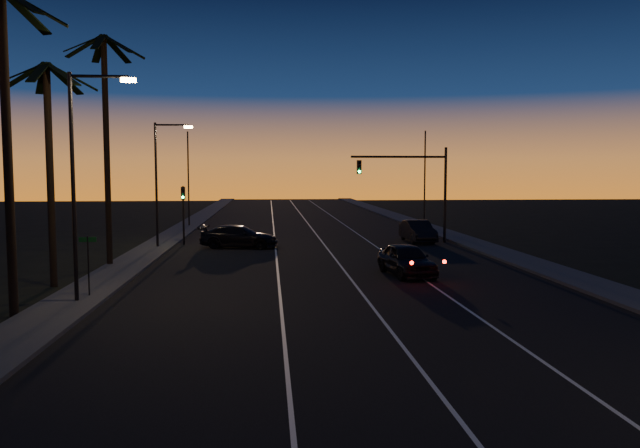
{
  "coord_description": "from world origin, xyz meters",
  "views": [
    {
      "loc": [
        -3.45,
        -4.87,
        5.18
      ],
      "look_at": [
        -1.02,
        24.51,
        2.73
      ],
      "focal_mm": 35.0,
      "sensor_mm": 36.0,
      "label": 1
    }
  ],
  "objects": [
    {
      "name": "far_pole_left",
      "position": [
        -11.0,
        55.0,
        4.5
      ],
      "size": [
        0.14,
        0.14,
        9.0
      ],
      "primitive_type": "cylinder",
      "color": "black",
      "rests_on": "ground"
    },
    {
      "name": "streetlight_left_near",
      "position": [
        -10.7,
        20.0,
        5.32
      ],
      "size": [
        2.55,
        0.26,
        9.0
      ],
      "color": "black",
      "rests_on": "ground"
    },
    {
      "name": "street_sign",
      "position": [
        -10.8,
        21.0,
        1.66
      ],
      "size": [
        0.7,
        0.06,
        2.6
      ],
      "color": "black",
      "rests_on": "ground"
    },
    {
      "name": "road",
      "position": [
        0.0,
        30.0,
        0.01
      ],
      "size": [
        20.0,
        170.0,
        0.01
      ],
      "primitive_type": "cube",
      "color": "black",
      "rests_on": "ground"
    },
    {
      "name": "sidewalk_right",
      "position": [
        11.2,
        30.0,
        0.08
      ],
      "size": [
        2.4,
        170.0,
        0.16
      ],
      "primitive_type": "cube",
      "color": "#3C3B39",
      "rests_on": "ground"
    },
    {
      "name": "signal_post",
      "position": [
        -9.5,
        39.98,
        2.89
      ],
      "size": [
        0.28,
        0.37,
        4.2
      ],
      "color": "black",
      "rests_on": "ground"
    },
    {
      "name": "palm_far",
      "position": [
        -12.2,
        30.0,
        7.61
      ],
      "size": [
        4.25,
        4.16,
        12.53
      ],
      "color": "black",
      "rests_on": "ground"
    },
    {
      "name": "sidewalk_left",
      "position": [
        -11.2,
        30.0,
        0.08
      ],
      "size": [
        2.4,
        170.0,
        0.16
      ],
      "primitive_type": "cube",
      "color": "#3C3B39",
      "rests_on": "ground"
    },
    {
      "name": "cross_car",
      "position": [
        -5.48,
        37.91,
        0.79
      ],
      "size": [
        5.62,
        3.02,
        1.55
      ],
      "color": "black",
      "rests_on": "road"
    },
    {
      "name": "lane_stripe_right",
      "position": [
        4.0,
        30.0,
        0.02
      ],
      "size": [
        0.12,
        160.0,
        0.01
      ],
      "primitive_type": "cube",
      "color": "silver",
      "rests_on": "road"
    },
    {
      "name": "signal_mast",
      "position": [
        7.14,
        39.99,
        4.78
      ],
      "size": [
        7.1,
        0.41,
        7.0
      ],
      "color": "black",
      "rests_on": "ground"
    },
    {
      "name": "streetlight_left_far",
      "position": [
        -10.69,
        38.0,
        5.06
      ],
      "size": [
        2.55,
        0.26,
        8.5
      ],
      "color": "black",
      "rests_on": "ground"
    },
    {
      "name": "right_car",
      "position": [
        7.6,
        40.47,
        0.81
      ],
      "size": [
        1.92,
        4.92,
        1.6
      ],
      "color": "black",
      "rests_on": "road"
    },
    {
      "name": "palm_near",
      "position": [
        -12.6,
        18.0,
        7.07
      ],
      "size": [
        4.25,
        4.16,
        11.53
      ],
      "color": "black",
      "rests_on": "ground"
    },
    {
      "name": "far_pole_right",
      "position": [
        11.0,
        52.0,
        4.5
      ],
      "size": [
        0.14,
        0.14,
        9.0
      ],
      "primitive_type": "cylinder",
      "color": "black",
      "rests_on": "ground"
    },
    {
      "name": "lane_stripe_mid",
      "position": [
        0.5,
        30.0,
        0.02
      ],
      "size": [
        0.12,
        160.0,
        0.01
      ],
      "primitive_type": "cube",
      "color": "silver",
      "rests_on": "road"
    },
    {
      "name": "lead_car",
      "position": [
        3.43,
        25.68,
        0.81
      ],
      "size": [
        2.53,
        5.43,
        1.6
      ],
      "color": "black",
      "rests_on": "road"
    },
    {
      "name": "palm_mid",
      "position": [
        -13.2,
        24.0,
        6.25
      ],
      "size": [
        4.25,
        4.16,
        10.03
      ],
      "color": "black",
      "rests_on": "ground"
    },
    {
      "name": "lane_stripe_left",
      "position": [
        -3.0,
        30.0,
        0.02
      ],
      "size": [
        0.12,
        160.0,
        0.01
      ],
      "primitive_type": "cube",
      "color": "silver",
      "rests_on": "road"
    }
  ]
}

